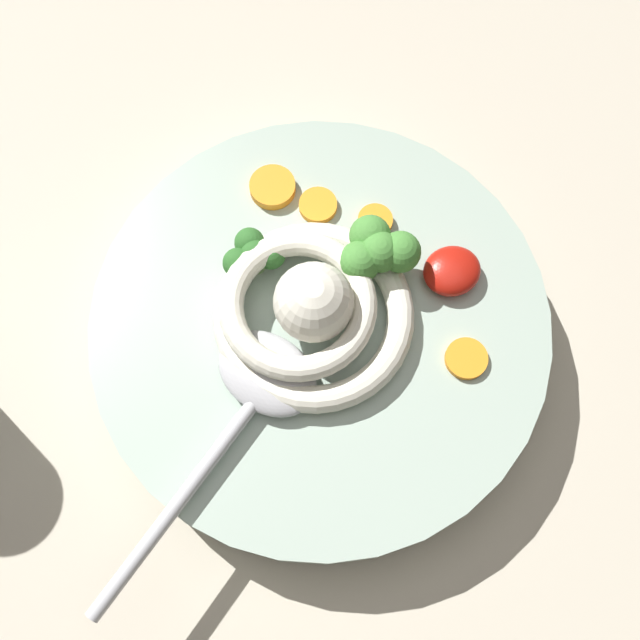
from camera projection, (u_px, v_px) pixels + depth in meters
table_slab at (289, 396)px, 48.54cm from camera, size 90.91×90.91×4.00cm
soup_bowl at (320, 332)px, 45.37cm from camera, size 26.88×26.88×4.60cm
noodle_pile at (309, 309)px, 41.80cm from camera, size 12.64×12.39×5.08cm
soup_spoon at (255, 401)px, 40.90cm from camera, size 16.58×11.58×1.60cm
chili_sauce_dollop at (452, 271)px, 43.43cm from camera, size 3.43×3.08×1.54cm
broccoli_floret_left at (254, 254)px, 42.77cm from camera, size 3.45×2.97×2.73cm
broccoli_floret_right at (377, 251)px, 42.16cm from camera, size 4.68×4.03×3.70cm
carrot_slice_extra_b at (466, 359)px, 42.29cm from camera, size 2.42×2.42×0.43cm
carrot_slice_near_spoon at (273, 187)px, 45.70cm from camera, size 2.82×2.82×0.68cm
carrot_slice_far at (375, 221)px, 44.97cm from camera, size 2.11×2.11×0.63cm
carrot_slice_front at (318, 205)px, 45.40cm from camera, size 2.33×2.33×0.49cm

